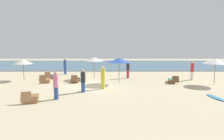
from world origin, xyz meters
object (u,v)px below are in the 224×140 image
umbrella_0 (23,62)px  umbrella_2 (119,60)px  lounger_0 (172,81)px  lounger_2 (47,80)px  umbrella_1 (216,61)px  surfboard (216,98)px  lounger_1 (52,76)px  person_5 (128,69)px  lounger_5 (76,80)px  person_2 (56,85)px  person_4 (103,77)px  person_3 (193,70)px  umbrella_3 (94,59)px  person_1 (83,81)px  person_0 (65,66)px  lounger_3 (33,98)px

umbrella_0 → umbrella_2: umbrella_2 is taller
lounger_0 → lounger_2: bearing=178.8°
umbrella_1 → surfboard: (-2.10, -4.45, -2.04)m
lounger_1 → umbrella_0: bearing=-154.2°
lounger_0 → person_5: (-3.86, 2.46, 0.79)m
umbrella_1 → lounger_5: 12.63m
person_2 → person_4: bearing=46.5°
umbrella_2 → lounger_2: size_ratio=1.35×
lounger_0 → person_3: bearing=30.8°
umbrella_3 → person_1: size_ratio=1.30×
lounger_2 → surfboard: 14.18m
person_5 → umbrella_0: bearing=-173.2°
person_3 → person_4: bearing=-155.2°
umbrella_1 → person_3: umbrella_1 is taller
person_0 → person_5: bearing=-20.5°
person_3 → surfboard: (-1.05, -6.77, -0.90)m
person_2 → lounger_3: bearing=-165.1°
umbrella_1 → person_5: (-7.34, 3.34, -1.11)m
person_1 → person_5: 7.21m
umbrella_2 → lounger_3: 8.30m
umbrella_3 → lounger_3: bearing=-111.5°
lounger_3 → person_0: (-0.47, 11.11, 0.78)m
umbrella_0 → person_2: 8.56m
umbrella_0 → person_3: (16.60, 0.20, -0.90)m
umbrella_3 → person_4: 4.91m
umbrella_0 → lounger_3: 8.26m
umbrella_3 → person_1: bearing=-93.1°
lounger_1 → lounger_2: 2.16m
lounger_2 → person_2: person_2 is taller
person_4 → surfboard: 8.14m
umbrella_2 → lounger_5: umbrella_2 is taller
umbrella_0 → person_3: bearing=0.7°
person_1 → person_2: 2.44m
person_3 → person_4: size_ratio=1.01×
lounger_2 → umbrella_2: bearing=-4.0°
umbrella_3 → lounger_2: bearing=-156.8°
umbrella_3 → lounger_5: umbrella_3 is taller
umbrella_3 → surfboard: bearing=-40.4°
person_0 → person_5: size_ratio=0.99×
person_1 → surfboard: bearing=-10.4°
person_1 → person_5: person_5 is taller
umbrella_1 → person_3: (-1.06, 2.32, -1.14)m
umbrella_2 → person_1: bearing=-129.0°
umbrella_2 → person_3: (7.29, 1.66, -1.16)m
umbrella_2 → person_2: size_ratio=1.27×
lounger_5 → lounger_2: bearing=-177.1°
person_4 → umbrella_1: bearing=9.8°
lounger_2 → lounger_0: bearing=-1.2°
lounger_0 → person_4: (-6.23, -2.56, 0.74)m
umbrella_0 → umbrella_1: 17.79m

